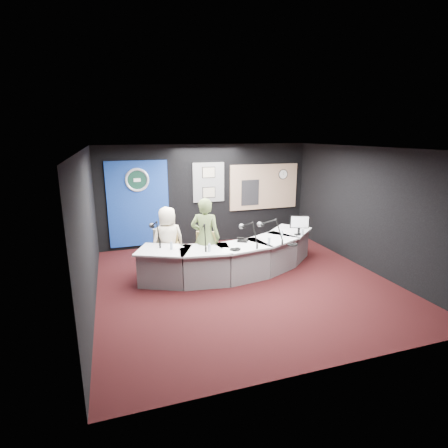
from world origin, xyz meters
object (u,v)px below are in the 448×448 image
object	(u,v)px
person_woman	(205,238)
armchair_right	(206,256)
broadcast_desk	(234,257)
person_man	(168,240)
armchair_left	(168,250)

from	to	relation	value
person_woman	armchair_right	bearing A→B (deg)	28.04
broadcast_desk	person_man	world-z (taller)	person_man
armchair_left	person_woman	bearing A→B (deg)	-25.66
armchair_left	person_woman	distance (m)	0.94
broadcast_desk	person_man	xyz separation A→B (m)	(-1.39, 0.50, 0.39)
broadcast_desk	person_man	size ratio (longest dim) A/B	2.95
broadcast_desk	armchair_right	distance (m)	0.65
armchair_left	person_man	world-z (taller)	person_man
broadcast_desk	armchair_right	size ratio (longest dim) A/B	4.92
broadcast_desk	armchair_right	xyz separation A→B (m)	(-0.64, 0.05, 0.08)
person_woman	armchair_left	bearing A→B (deg)	-2.99
broadcast_desk	person_man	distance (m)	1.53
broadcast_desk	person_woman	bearing A→B (deg)	175.28
armchair_right	person_man	size ratio (longest dim) A/B	0.60
broadcast_desk	person_woman	xyz separation A→B (m)	(-0.64, 0.05, 0.51)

